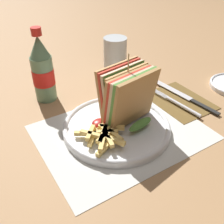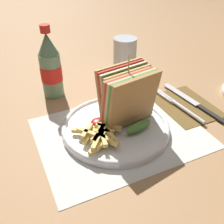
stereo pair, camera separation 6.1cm
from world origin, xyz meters
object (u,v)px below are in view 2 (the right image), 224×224
(plate_main, at_px, (116,127))
(fork, at_px, (183,108))
(coke_bottle_near, at_px, (50,67))
(knife, at_px, (193,102))
(glass_near, at_px, (125,63))
(club_sandwich, at_px, (128,98))

(plate_main, xyz_separation_m, fork, (0.19, 0.00, -0.00))
(coke_bottle_near, bearing_deg, fork, -38.38)
(knife, bearing_deg, fork, -166.93)
(glass_near, bearing_deg, club_sandwich, -115.80)
(fork, relative_size, knife, 0.84)
(club_sandwich, height_order, glass_near, club_sandwich)
(knife, bearing_deg, club_sandwich, 177.63)
(fork, xyz_separation_m, knife, (0.05, 0.02, -0.00))
(knife, xyz_separation_m, coke_bottle_near, (-0.33, 0.21, 0.08))
(fork, relative_size, glass_near, 1.39)
(glass_near, bearing_deg, knife, -62.50)
(club_sandwich, xyz_separation_m, glass_near, (0.10, 0.21, -0.02))
(plate_main, height_order, club_sandwich, club_sandwich)
(plate_main, distance_m, fork, 0.19)
(knife, xyz_separation_m, glass_near, (-0.10, 0.20, 0.05))
(club_sandwich, xyz_separation_m, coke_bottle_near, (-0.12, 0.22, 0.01))
(coke_bottle_near, bearing_deg, plate_main, -68.56)
(club_sandwich, xyz_separation_m, fork, (0.16, -0.00, -0.07))
(knife, bearing_deg, plate_main, 178.43)
(glass_near, bearing_deg, coke_bottle_near, 178.51)
(club_sandwich, relative_size, fork, 0.89)
(club_sandwich, bearing_deg, coke_bottle_near, 118.66)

